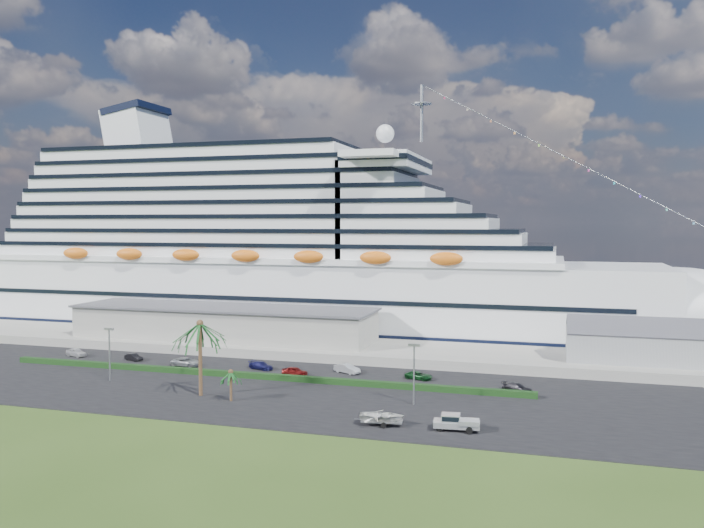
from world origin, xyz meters
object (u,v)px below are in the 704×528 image
(cruise_ship, at_px, (285,258))
(pickup_truck, at_px, (456,422))
(parked_car_3, at_px, (261,365))
(boat_trailer, at_px, (382,416))

(cruise_ship, height_order, pickup_truck, cruise_ship)
(cruise_ship, relative_size, parked_car_3, 42.59)
(cruise_ship, bearing_deg, boat_trailer, -59.19)
(cruise_ship, distance_m, boat_trailer, 79.21)
(boat_trailer, bearing_deg, pickup_truck, 4.12)
(parked_car_3, distance_m, pickup_truck, 43.68)
(cruise_ship, height_order, boat_trailer, cruise_ship)
(cruise_ship, xyz_separation_m, boat_trailer, (39.80, -66.73, -15.39))
(parked_car_3, bearing_deg, boat_trailer, -114.65)
(parked_car_3, distance_m, boat_trailer, 37.16)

